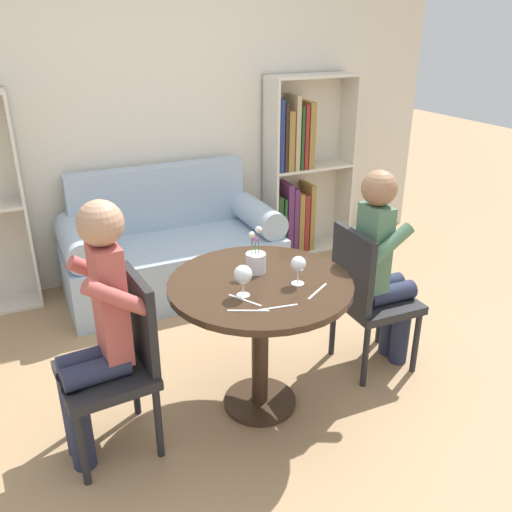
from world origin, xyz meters
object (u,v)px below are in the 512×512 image
(wine_glass_right, at_px, (298,265))
(flower_vase, at_px, (256,260))
(couch, at_px, (171,251))
(chair_right, at_px, (367,294))
(bookshelf_right, at_px, (298,175))
(chair_left, at_px, (120,358))
(person_right, at_px, (383,267))
(person_left, at_px, (97,330))
(wine_glass_left, at_px, (243,275))

(wine_glass_right, bearing_deg, flower_vase, 120.72)
(couch, bearing_deg, chair_right, -64.49)
(couch, relative_size, flower_vase, 6.49)
(bookshelf_right, xyz_separation_m, chair_right, (-0.54, -1.78, -0.21))
(chair_left, bearing_deg, couch, 150.90)
(person_right, bearing_deg, couch, 29.96)
(couch, relative_size, person_left, 1.26)
(couch, bearing_deg, wine_glass_left, -94.71)
(wine_glass_left, xyz_separation_m, wine_glass_right, (0.30, -0.00, -0.00))
(couch, distance_m, chair_right, 1.69)
(chair_left, bearing_deg, person_left, -87.21)
(chair_left, relative_size, person_right, 0.73)
(couch, xyz_separation_m, bookshelf_right, (1.26, 0.26, 0.40))
(bookshelf_right, height_order, person_left, bookshelf_right)
(couch, bearing_deg, flower_vase, -88.90)
(chair_right, relative_size, person_left, 0.70)
(person_left, bearing_deg, wine_glass_right, 78.81)
(person_right, bearing_deg, bookshelf_right, -12.22)
(bookshelf_right, height_order, chair_right, bookshelf_right)
(couch, height_order, wine_glass_right, couch)
(person_left, bearing_deg, chair_left, 92.79)
(wine_glass_left, bearing_deg, bookshelf_right, 54.23)
(person_left, bearing_deg, chair_right, 87.60)
(flower_vase, bearing_deg, chair_left, -173.55)
(couch, bearing_deg, person_left, -117.44)
(person_left, relative_size, flower_vase, 5.13)
(couch, distance_m, wine_glass_left, 1.78)
(wine_glass_right, bearing_deg, chair_left, 171.53)
(couch, height_order, bookshelf_right, bookshelf_right)
(wine_glass_right, bearing_deg, person_right, 13.76)
(bookshelf_right, distance_m, chair_right, 1.87)
(person_left, distance_m, wine_glass_right, 0.99)
(bookshelf_right, xyz_separation_m, flower_vase, (-1.23, -1.73, 0.12))
(couch, xyz_separation_m, person_right, (0.82, -1.52, 0.34))
(bookshelf_right, xyz_separation_m, wine_glass_left, (-1.40, -1.94, 0.16))
(chair_left, xyz_separation_m, wine_glass_right, (0.88, -0.13, 0.37))
(wine_glass_right, bearing_deg, couch, 95.32)
(bookshelf_right, height_order, chair_left, bookshelf_right)
(chair_right, distance_m, person_left, 1.55)
(couch, distance_m, bookshelf_right, 1.35)
(person_right, relative_size, flower_vase, 4.93)
(person_right, bearing_deg, chair_left, 92.92)
(wine_glass_left, relative_size, wine_glass_right, 1.06)
(person_left, height_order, person_right, person_left)
(couch, relative_size, bookshelf_right, 1.05)
(couch, xyz_separation_m, chair_right, (0.73, -1.52, 0.18))
(couch, relative_size, wine_glass_left, 10.34)
(bookshelf_right, relative_size, wine_glass_left, 9.89)
(wine_glass_right, relative_size, flower_vase, 0.59)
(bookshelf_right, bearing_deg, person_right, -104.03)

